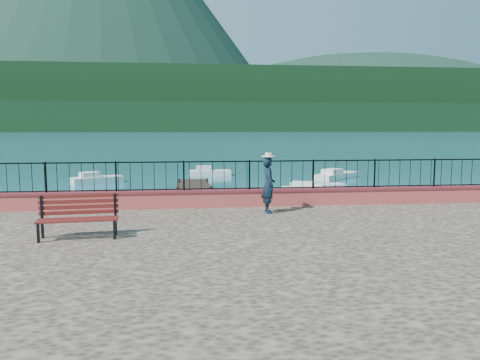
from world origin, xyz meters
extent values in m
plane|color=#19596B|center=(0.00, 0.00, 0.00)|extent=(2000.00, 2000.00, 0.00)
cube|color=#B54143|center=(0.00, 3.70, 1.49)|extent=(28.00, 0.46, 0.58)
cube|color=black|center=(0.00, 3.70, 2.25)|extent=(27.00, 0.05, 0.95)
cube|color=#2D231C|center=(-2.00, 12.00, 0.15)|extent=(2.00, 16.00, 0.30)
cube|color=black|center=(0.00, 300.00, 9.00)|extent=(900.00, 60.00, 18.00)
cube|color=black|center=(0.00, 360.00, 22.00)|extent=(900.00, 120.00, 44.00)
ellipsoid|color=#142D23|center=(220.00, 560.00, 0.00)|extent=(448.00, 384.00, 180.00)
cube|color=black|center=(-5.03, -0.37, 1.44)|extent=(1.93, 0.74, 0.47)
cube|color=maroon|center=(-5.06, -0.08, 1.96)|extent=(1.88, 0.24, 0.58)
imported|color=black|center=(0.13, 2.47, 2.08)|extent=(0.46, 0.67, 1.76)
cylinder|color=white|center=(0.13, 2.47, 3.02)|extent=(0.44, 0.44, 0.12)
cube|color=silver|center=(-7.30, 10.37, 0.40)|extent=(3.74, 2.69, 0.80)
cube|color=silver|center=(4.63, 13.37, 0.40)|extent=(3.98, 2.75, 0.80)
cube|color=silver|center=(6.00, 12.72, 0.40)|extent=(4.43, 1.97, 0.80)
cube|color=silver|center=(-8.52, 21.02, 0.40)|extent=(3.59, 2.70, 0.80)
cube|color=silver|center=(-0.55, 24.78, 0.40)|extent=(3.27, 1.40, 0.80)
cube|color=silver|center=(8.69, 21.52, 0.40)|extent=(4.10, 3.80, 0.80)
camera|label=1|loc=(-2.43, -11.82, 3.93)|focal=35.00mm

